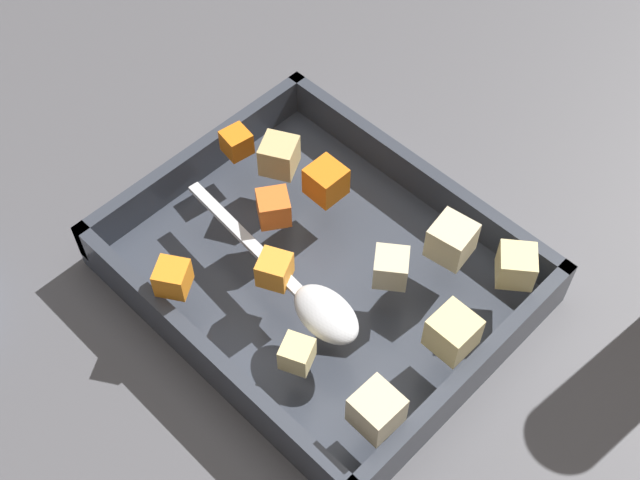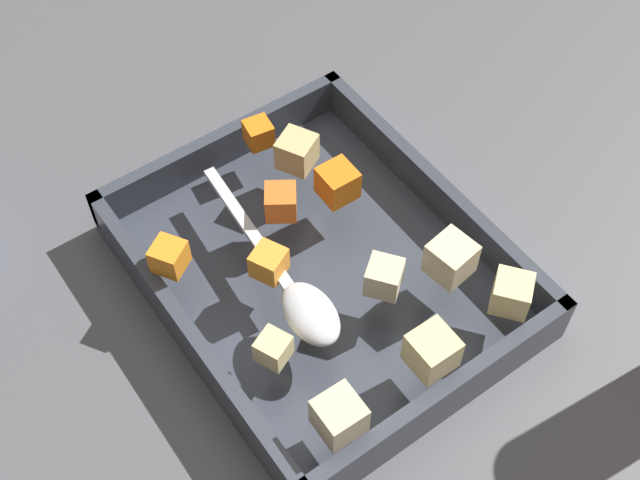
% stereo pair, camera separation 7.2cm
% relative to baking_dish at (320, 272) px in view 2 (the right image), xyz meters
% --- Properties ---
extents(ground_plane, '(4.00, 4.00, 0.00)m').
position_rel_baking_dish_xyz_m(ground_plane, '(0.01, 0.01, -0.02)').
color(ground_plane, '#4C4C51').
extents(baking_dish, '(0.34, 0.28, 0.05)m').
position_rel_baking_dish_xyz_m(baking_dish, '(0.00, 0.00, 0.00)').
color(baking_dish, '#333842').
rests_on(baking_dish, ground_plane).
extents(carrot_chunk_near_left, '(0.04, 0.04, 0.03)m').
position_rel_baking_dish_xyz_m(carrot_chunk_near_left, '(0.06, 0.11, 0.05)').
color(carrot_chunk_near_left, orange).
rests_on(carrot_chunk_near_left, baking_dish).
extents(carrot_chunk_center, '(0.03, 0.03, 0.03)m').
position_rel_baking_dish_xyz_m(carrot_chunk_center, '(0.00, 0.05, 0.05)').
color(carrot_chunk_center, orange).
rests_on(carrot_chunk_center, baking_dish).
extents(carrot_chunk_heap_side, '(0.03, 0.03, 0.03)m').
position_rel_baking_dish_xyz_m(carrot_chunk_heap_side, '(0.04, -0.05, 0.05)').
color(carrot_chunk_heap_side, orange).
rests_on(carrot_chunk_heap_side, baking_dish).
extents(carrot_chunk_rim_edge, '(0.03, 0.03, 0.02)m').
position_rel_baking_dish_xyz_m(carrot_chunk_rim_edge, '(0.13, -0.02, 0.05)').
color(carrot_chunk_rim_edge, orange).
rests_on(carrot_chunk_rim_edge, baking_dish).
extents(carrot_chunk_back_center, '(0.04, 0.04, 0.03)m').
position_rel_baking_dish_xyz_m(carrot_chunk_back_center, '(0.05, 0.01, 0.05)').
color(carrot_chunk_back_center, orange).
rests_on(carrot_chunk_back_center, baking_dish).
extents(potato_chunk_under_handle, '(0.04, 0.04, 0.03)m').
position_rel_baking_dish_xyz_m(potato_chunk_under_handle, '(-0.06, -0.02, 0.05)').
color(potato_chunk_under_handle, beige).
rests_on(potato_chunk_under_handle, baking_dish).
extents(potato_chunk_mid_left, '(0.03, 0.03, 0.03)m').
position_rel_baking_dish_xyz_m(potato_chunk_mid_left, '(-0.14, -0.01, 0.06)').
color(potato_chunk_mid_left, '#E0CC89').
rests_on(potato_chunk_mid_left, baking_dish).
extents(potato_chunk_corner_se, '(0.03, 0.03, 0.02)m').
position_rel_baking_dish_xyz_m(potato_chunk_corner_se, '(-0.06, 0.09, 0.05)').
color(potato_chunk_corner_se, '#E0CC89').
rests_on(potato_chunk_corner_se, baking_dish).
extents(potato_chunk_corner_ne, '(0.03, 0.03, 0.03)m').
position_rel_baking_dish_xyz_m(potato_chunk_corner_ne, '(-0.14, 0.08, 0.05)').
color(potato_chunk_corner_ne, beige).
rests_on(potato_chunk_corner_ne, baking_dish).
extents(potato_chunk_far_right, '(0.04, 0.04, 0.03)m').
position_rel_baking_dish_xyz_m(potato_chunk_far_right, '(-0.08, -0.07, 0.06)').
color(potato_chunk_far_right, beige).
rests_on(potato_chunk_far_right, baking_dish).
extents(potato_chunk_heap_top, '(0.04, 0.04, 0.03)m').
position_rel_baking_dish_xyz_m(potato_chunk_heap_top, '(0.09, -0.04, 0.05)').
color(potato_chunk_heap_top, tan).
rests_on(potato_chunk_heap_top, baking_dish).
extents(potato_chunk_mid_right, '(0.04, 0.04, 0.03)m').
position_rel_baking_dish_xyz_m(potato_chunk_mid_right, '(-0.14, -0.09, 0.05)').
color(potato_chunk_mid_right, '#E0CC89').
rests_on(potato_chunk_mid_right, baking_dish).
extents(serving_spoon, '(0.22, 0.04, 0.02)m').
position_rel_baking_dish_xyz_m(serving_spoon, '(-0.04, 0.05, 0.05)').
color(serving_spoon, silver).
rests_on(serving_spoon, baking_dish).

